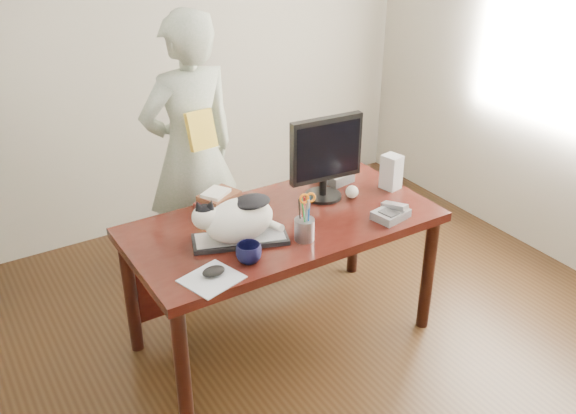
{
  "coord_description": "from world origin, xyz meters",
  "views": [
    {
      "loc": [
        -1.51,
        -1.87,
        2.34
      ],
      "look_at": [
        0.0,
        0.55,
        0.85
      ],
      "focal_mm": 40.0,
      "sensor_mm": 36.0,
      "label": 1
    }
  ],
  "objects_px": {
    "keyboard": "(240,239)",
    "book_stack": "(218,199)",
    "baseball": "(352,192)",
    "calculator": "(333,175)",
    "pen_cup": "(305,227)",
    "phone": "(391,213)",
    "person": "(191,153)",
    "speaker": "(391,172)",
    "monitor": "(326,154)",
    "desk": "(275,238)",
    "mouse": "(214,271)",
    "cat": "(236,218)",
    "coffee_mug": "(249,253)"
  },
  "relations": [
    {
      "from": "keyboard",
      "to": "book_stack",
      "type": "height_order",
      "value": "book_stack"
    },
    {
      "from": "monitor",
      "to": "coffee_mug",
      "type": "bearing_deg",
      "value": -147.52
    },
    {
      "from": "keyboard",
      "to": "baseball",
      "type": "relative_size",
      "value": 6.92
    },
    {
      "from": "monitor",
      "to": "phone",
      "type": "xyz_separation_m",
      "value": [
        0.16,
        -0.37,
        -0.24
      ]
    },
    {
      "from": "cat",
      "to": "person",
      "type": "xyz_separation_m",
      "value": [
        0.18,
        0.92,
        -0.03
      ]
    },
    {
      "from": "keyboard",
      "to": "calculator",
      "type": "bearing_deg",
      "value": 42.79
    },
    {
      "from": "desk",
      "to": "speaker",
      "type": "xyz_separation_m",
      "value": [
        0.72,
        -0.07,
        0.25
      ]
    },
    {
      "from": "speaker",
      "to": "baseball",
      "type": "bearing_deg",
      "value": 164.33
    },
    {
      "from": "monitor",
      "to": "speaker",
      "type": "distance_m",
      "value": 0.43
    },
    {
      "from": "monitor",
      "to": "calculator",
      "type": "xyz_separation_m",
      "value": [
        0.18,
        0.17,
        -0.23
      ]
    },
    {
      "from": "pen_cup",
      "to": "calculator",
      "type": "relative_size",
      "value": 1.1
    },
    {
      "from": "book_stack",
      "to": "speaker",
      "type": "bearing_deg",
      "value": -44.4
    },
    {
      "from": "phone",
      "to": "book_stack",
      "type": "relative_size",
      "value": 0.74
    },
    {
      "from": "keyboard",
      "to": "coffee_mug",
      "type": "height_order",
      "value": "coffee_mug"
    },
    {
      "from": "baseball",
      "to": "calculator",
      "type": "distance_m",
      "value": 0.25
    },
    {
      "from": "speaker",
      "to": "baseball",
      "type": "relative_size",
      "value": 2.79
    },
    {
      "from": "coffee_mug",
      "to": "speaker",
      "type": "bearing_deg",
      "value": 13.9
    },
    {
      "from": "monitor",
      "to": "speaker",
      "type": "xyz_separation_m",
      "value": [
        0.39,
        -0.09,
        -0.16
      ]
    },
    {
      "from": "cat",
      "to": "coffee_mug",
      "type": "bearing_deg",
      "value": -82.1
    },
    {
      "from": "phone",
      "to": "speaker",
      "type": "bearing_deg",
      "value": 39.89
    },
    {
      "from": "pen_cup",
      "to": "baseball",
      "type": "height_order",
      "value": "pen_cup"
    },
    {
      "from": "keyboard",
      "to": "calculator",
      "type": "distance_m",
      "value": 0.86
    },
    {
      "from": "desk",
      "to": "baseball",
      "type": "xyz_separation_m",
      "value": [
        0.46,
        -0.06,
        0.18
      ]
    },
    {
      "from": "phone",
      "to": "speaker",
      "type": "relative_size",
      "value": 1.01
    },
    {
      "from": "coffee_mug",
      "to": "person",
      "type": "relative_size",
      "value": 0.07
    },
    {
      "from": "cat",
      "to": "calculator",
      "type": "relative_size",
      "value": 1.96
    },
    {
      "from": "keyboard",
      "to": "phone",
      "type": "bearing_deg",
      "value": 5.23
    },
    {
      "from": "calculator",
      "to": "person",
      "type": "xyz_separation_m",
      "value": [
        -0.63,
        0.59,
        0.07
      ]
    },
    {
      "from": "mouse",
      "to": "keyboard",
      "type": "bearing_deg",
      "value": 23.76
    },
    {
      "from": "keyboard",
      "to": "book_stack",
      "type": "relative_size",
      "value": 1.83
    },
    {
      "from": "cat",
      "to": "calculator",
      "type": "height_order",
      "value": "cat"
    },
    {
      "from": "desk",
      "to": "speaker",
      "type": "relative_size",
      "value": 8.07
    },
    {
      "from": "person",
      "to": "baseball",
      "type": "bearing_deg",
      "value": 119.6
    },
    {
      "from": "pen_cup",
      "to": "baseball",
      "type": "bearing_deg",
      "value": 27.13
    },
    {
      "from": "person",
      "to": "calculator",
      "type": "bearing_deg",
      "value": 131.54
    },
    {
      "from": "desk",
      "to": "cat",
      "type": "relative_size",
      "value": 3.57
    },
    {
      "from": "phone",
      "to": "person",
      "type": "relative_size",
      "value": 0.12
    },
    {
      "from": "cat",
      "to": "speaker",
      "type": "height_order",
      "value": "cat"
    },
    {
      "from": "mouse",
      "to": "calculator",
      "type": "distance_m",
      "value": 1.17
    },
    {
      "from": "calculator",
      "to": "desk",
      "type": "bearing_deg",
      "value": -169.1
    },
    {
      "from": "speaker",
      "to": "calculator",
      "type": "relative_size",
      "value": 0.87
    },
    {
      "from": "person",
      "to": "keyboard",
      "type": "bearing_deg",
      "value": 74.53
    },
    {
      "from": "cat",
      "to": "book_stack",
      "type": "height_order",
      "value": "cat"
    },
    {
      "from": "monitor",
      "to": "mouse",
      "type": "relative_size",
      "value": 3.85
    },
    {
      "from": "baseball",
      "to": "cat",
      "type": "bearing_deg",
      "value": -173.22
    },
    {
      "from": "book_stack",
      "to": "person",
      "type": "xyz_separation_m",
      "value": [
        0.08,
        0.52,
        0.06
      ]
    },
    {
      "from": "keyboard",
      "to": "calculator",
      "type": "height_order",
      "value": "calculator"
    },
    {
      "from": "keyboard",
      "to": "pen_cup",
      "type": "xyz_separation_m",
      "value": [
        0.28,
        -0.15,
        0.06
      ]
    },
    {
      "from": "calculator",
      "to": "baseball",
      "type": "bearing_deg",
      "value": -110.17
    },
    {
      "from": "monitor",
      "to": "book_stack",
      "type": "relative_size",
      "value": 1.74
    }
  ]
}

